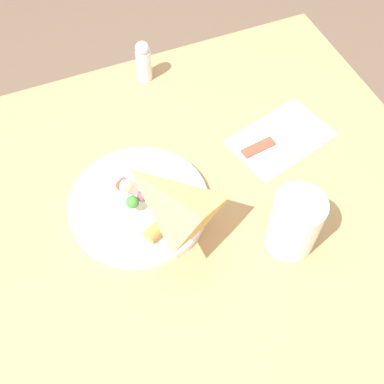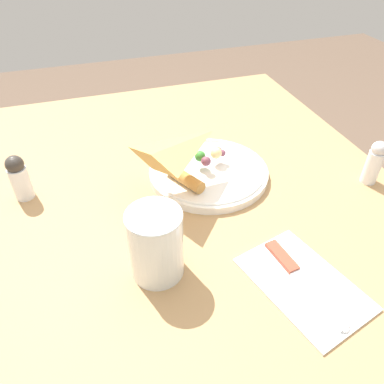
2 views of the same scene
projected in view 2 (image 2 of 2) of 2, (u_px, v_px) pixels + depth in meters
The scene contains 8 objects.
ground_plane at pixel (184, 379), 1.21m from camera, with size 6.00×6.00×0.00m, color brown.
dining_table at pixel (180, 236), 0.80m from camera, with size 1.00×0.87×0.78m.
plate_pizza at pixel (209, 170), 0.76m from camera, with size 0.24×0.24×0.06m.
milk_glass at pixel (156, 247), 0.54m from camera, with size 0.08×0.08×0.12m.
napkin_folded at pixel (303, 284), 0.55m from camera, with size 0.21×0.16×0.00m.
butter_knife at pixel (300, 277), 0.56m from camera, with size 0.18×0.04×0.01m.
salt_shaker at pixel (374, 162), 0.72m from camera, with size 0.03×0.03×0.09m.
pepper_shaker at pixel (19, 177), 0.69m from camera, with size 0.03×0.03×0.09m.
Camera 2 is at (0.54, -0.15, 1.23)m, focal length 35.00 mm.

